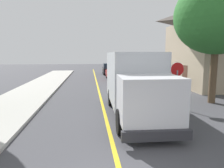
{
  "coord_description": "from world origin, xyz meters",
  "views": [
    {
      "loc": [
        -0.76,
        -3.5,
        3.13
      ],
      "look_at": [
        0.52,
        8.15,
        1.4
      ],
      "focal_mm": 33.02,
      "sensor_mm": 36.0,
      "label": 1
    }
  ],
  "objects_px": {
    "box_truck": "(135,81)",
    "parked_van_across": "(157,80)",
    "parked_car_far": "(109,69)",
    "parked_car_near": "(125,80)",
    "parked_car_mid": "(114,73)",
    "street_tree_far_side": "(217,16)",
    "stop_sign": "(177,76)"
  },
  "relations": [
    {
      "from": "street_tree_far_side",
      "to": "parked_car_far",
      "type": "bearing_deg",
      "value": 104.09
    },
    {
      "from": "box_truck",
      "to": "parked_van_across",
      "type": "relative_size",
      "value": 1.62
    },
    {
      "from": "parked_car_far",
      "to": "street_tree_far_side",
      "type": "height_order",
      "value": "street_tree_far_side"
    },
    {
      "from": "parked_car_mid",
      "to": "street_tree_far_side",
      "type": "relative_size",
      "value": 0.57
    },
    {
      "from": "box_truck",
      "to": "parked_car_far",
      "type": "xyz_separation_m",
      "value": [
        0.66,
        21.28,
        -0.97
      ]
    },
    {
      "from": "box_truck",
      "to": "parked_car_near",
      "type": "height_order",
      "value": "box_truck"
    },
    {
      "from": "parked_car_near",
      "to": "parked_van_across",
      "type": "height_order",
      "value": "same"
    },
    {
      "from": "box_truck",
      "to": "parked_car_mid",
      "type": "height_order",
      "value": "box_truck"
    },
    {
      "from": "stop_sign",
      "to": "parked_car_mid",
      "type": "bearing_deg",
      "value": 97.94
    },
    {
      "from": "parked_car_mid",
      "to": "parked_van_across",
      "type": "height_order",
      "value": "same"
    },
    {
      "from": "box_truck",
      "to": "parked_car_mid",
      "type": "relative_size",
      "value": 1.64
    },
    {
      "from": "box_truck",
      "to": "parked_van_across",
      "type": "height_order",
      "value": "box_truck"
    },
    {
      "from": "stop_sign",
      "to": "parked_car_far",
      "type": "bearing_deg",
      "value": 95.72
    },
    {
      "from": "box_truck",
      "to": "street_tree_far_side",
      "type": "distance_m",
      "value": 6.88
    },
    {
      "from": "box_truck",
      "to": "street_tree_far_side",
      "type": "bearing_deg",
      "value": 19.93
    },
    {
      "from": "parked_car_near",
      "to": "parked_van_across",
      "type": "bearing_deg",
      "value": -3.56
    },
    {
      "from": "parked_van_across",
      "to": "stop_sign",
      "type": "distance_m",
      "value": 6.54
    },
    {
      "from": "parked_car_near",
      "to": "parked_car_far",
      "type": "distance_m",
      "value": 13.71
    },
    {
      "from": "parked_van_across",
      "to": "parked_car_near",
      "type": "bearing_deg",
      "value": 176.44
    },
    {
      "from": "box_truck",
      "to": "parked_car_near",
      "type": "xyz_separation_m",
      "value": [
        0.84,
        7.58,
        -0.97
      ]
    },
    {
      "from": "parked_car_far",
      "to": "box_truck",
      "type": "bearing_deg",
      "value": -91.78
    },
    {
      "from": "parked_car_far",
      "to": "parked_van_across",
      "type": "relative_size",
      "value": 0.99
    },
    {
      "from": "street_tree_far_side",
      "to": "parked_van_across",
      "type": "bearing_deg",
      "value": 108.65
    },
    {
      "from": "parked_car_far",
      "to": "stop_sign",
      "type": "distance_m",
      "value": 20.38
    },
    {
      "from": "street_tree_far_side",
      "to": "parked_car_mid",
      "type": "bearing_deg",
      "value": 110.12
    },
    {
      "from": "parked_car_near",
      "to": "parked_car_mid",
      "type": "xyz_separation_m",
      "value": [
        -0.09,
        7.4,
        0.0
      ]
    },
    {
      "from": "parked_van_across",
      "to": "street_tree_far_side",
      "type": "bearing_deg",
      "value": -71.35
    },
    {
      "from": "parked_car_mid",
      "to": "parked_car_far",
      "type": "xyz_separation_m",
      "value": [
        -0.08,
        6.31,
        0.0
      ]
    },
    {
      "from": "parked_van_across",
      "to": "stop_sign",
      "type": "relative_size",
      "value": 1.68
    },
    {
      "from": "parked_car_near",
      "to": "street_tree_far_side",
      "type": "xyz_separation_m",
      "value": [
        4.67,
        -5.58,
        4.6
      ]
    },
    {
      "from": "parked_van_across",
      "to": "stop_sign",
      "type": "height_order",
      "value": "stop_sign"
    },
    {
      "from": "parked_car_mid",
      "to": "street_tree_far_side",
      "type": "distance_m",
      "value": 14.57
    }
  ]
}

